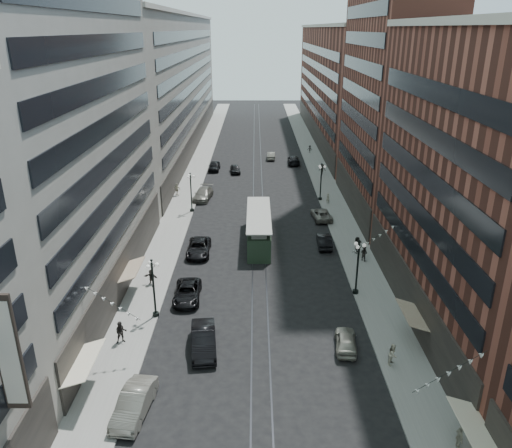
{
  "coord_description": "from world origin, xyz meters",
  "views": [
    {
      "loc": [
        -0.4,
        -10.05,
        23.84
      ],
      "look_at": [
        -0.33,
        37.78,
        5.0
      ],
      "focal_mm": 35.0,
      "sensor_mm": 36.0,
      "label": 1
    }
  ],
  "objects_px": {
    "pedestrian_6": "(177,189)",
    "streetcar": "(259,229)",
    "lamppost_se_far": "(358,265)",
    "car_12": "(294,160)",
    "pedestrian_2": "(121,332)",
    "pedestrian_extra_1": "(310,149)",
    "lamppost_sw_mid": "(191,191)",
    "car_10": "(324,241)",
    "pedestrian_extra_2": "(357,245)",
    "car_14": "(271,156)",
    "pedestrian_5": "(151,277)",
    "car_9": "(214,166)",
    "car_13": "(235,169)",
    "car_1": "(134,403)",
    "car_4": "(346,341)",
    "car_5": "(204,340)",
    "pedestrian_4": "(459,438)",
    "pedestrian_9": "(322,169)",
    "car_8": "(203,194)",
    "pedestrian_extra_0": "(393,354)",
    "car_11": "(321,214)",
    "lamppost_se_mid": "(321,180)",
    "pedestrian_7": "(364,253)",
    "lamppost_sw_far": "(154,286)",
    "car_7": "(199,248)",
    "car_2": "(187,292)",
    "pedestrian_8": "(328,198)"
  },
  "relations": [
    {
      "from": "car_8",
      "to": "car_12",
      "type": "bearing_deg",
      "value": 61.47
    },
    {
      "from": "pedestrian_extra_1",
      "to": "car_2",
      "type": "bearing_deg",
      "value": 74.84
    },
    {
      "from": "car_1",
      "to": "car_12",
      "type": "xyz_separation_m",
      "value": [
        15.2,
        65.22,
        -0.07
      ]
    },
    {
      "from": "car_8",
      "to": "pedestrian_9",
      "type": "bearing_deg",
      "value": 41.31
    },
    {
      "from": "car_8",
      "to": "pedestrian_2",
      "type": "bearing_deg",
      "value": -87.4
    },
    {
      "from": "car_11",
      "to": "pedestrian_extra_1",
      "type": "distance_m",
      "value": 37.58
    },
    {
      "from": "pedestrian_6",
      "to": "streetcar",
      "type": "bearing_deg",
      "value": 143.53
    },
    {
      "from": "pedestrian_6",
      "to": "car_8",
      "type": "bearing_deg",
      "value": 179.91
    },
    {
      "from": "streetcar",
      "to": "car_2",
      "type": "xyz_separation_m",
      "value": [
        -6.8,
        -13.75,
        -0.89
      ]
    },
    {
      "from": "car_1",
      "to": "car_8",
      "type": "bearing_deg",
      "value": 96.88
    },
    {
      "from": "car_4",
      "to": "pedestrian_5",
      "type": "relative_size",
      "value": 2.62
    },
    {
      "from": "lamppost_se_far",
      "to": "car_10",
      "type": "height_order",
      "value": "lamppost_se_far"
    },
    {
      "from": "lamppost_se_far",
      "to": "car_12",
      "type": "bearing_deg",
      "value": 92.78
    },
    {
      "from": "car_14",
      "to": "car_13",
      "type": "bearing_deg",
      "value": 58.37
    },
    {
      "from": "car_11",
      "to": "pedestrian_extra_2",
      "type": "height_order",
      "value": "pedestrian_extra_2"
    },
    {
      "from": "pedestrian_2",
      "to": "pedestrian_extra_1",
      "type": "height_order",
      "value": "pedestrian_2"
    },
    {
      "from": "pedestrian_extra_2",
      "to": "pedestrian_extra_1",
      "type": "bearing_deg",
      "value": 30.05
    },
    {
      "from": "lamppost_sw_far",
      "to": "car_2",
      "type": "distance_m",
      "value": 4.58
    },
    {
      "from": "car_1",
      "to": "pedestrian_5",
      "type": "relative_size",
      "value": 3.25
    },
    {
      "from": "car_9",
      "to": "pedestrian_extra_2",
      "type": "xyz_separation_m",
      "value": [
        18.82,
        -35.48,
        0.3
      ]
    },
    {
      "from": "car_9",
      "to": "lamppost_sw_mid",
      "type": "bearing_deg",
      "value": -91.81
    },
    {
      "from": "pedestrian_6",
      "to": "car_12",
      "type": "bearing_deg",
      "value": -116.57
    },
    {
      "from": "car_8",
      "to": "pedestrian_extra_0",
      "type": "xyz_separation_m",
      "value": [
        18.12,
        -39.44,
        0.19
      ]
    },
    {
      "from": "lamppost_se_mid",
      "to": "pedestrian_4",
      "type": "relative_size",
      "value": 3.41
    },
    {
      "from": "lamppost_sw_mid",
      "to": "pedestrian_extra_0",
      "type": "distance_m",
      "value": 38.92
    },
    {
      "from": "car_4",
      "to": "car_5",
      "type": "height_order",
      "value": "car_5"
    },
    {
      "from": "pedestrian_2",
      "to": "car_13",
      "type": "xyz_separation_m",
      "value": [
        7.25,
        51.11,
        -0.4
      ]
    },
    {
      "from": "lamppost_sw_mid",
      "to": "car_12",
      "type": "relative_size",
      "value": 1.04
    },
    {
      "from": "lamppost_se_mid",
      "to": "pedestrian_5",
      "type": "height_order",
      "value": "lamppost_se_mid"
    },
    {
      "from": "car_2",
      "to": "pedestrian_7",
      "type": "xyz_separation_m",
      "value": [
        18.23,
        8.13,
        0.27
      ]
    },
    {
      "from": "lamppost_se_far",
      "to": "streetcar",
      "type": "distance_m",
      "value": 15.87
    },
    {
      "from": "car_7",
      "to": "car_11",
      "type": "xyz_separation_m",
      "value": [
        15.2,
        10.98,
        -0.07
      ]
    },
    {
      "from": "car_8",
      "to": "pedestrian_5",
      "type": "xyz_separation_m",
      "value": [
        -2.52,
        -26.76,
        0.11
      ]
    },
    {
      "from": "pedestrian_6",
      "to": "pedestrian_9",
      "type": "relative_size",
      "value": 1.05
    },
    {
      "from": "pedestrian_4",
      "to": "car_14",
      "type": "xyz_separation_m",
      "value": [
        -9.16,
        72.0,
        -0.25
      ]
    },
    {
      "from": "streetcar",
      "to": "car_7",
      "type": "relative_size",
      "value": 2.31
    },
    {
      "from": "pedestrian_4",
      "to": "pedestrian_9",
      "type": "relative_size",
      "value": 0.88
    },
    {
      "from": "lamppost_sw_mid",
      "to": "pedestrian_extra_1",
      "type": "height_order",
      "value": "lamppost_sw_mid"
    },
    {
      "from": "car_13",
      "to": "pedestrian_7",
      "type": "xyz_separation_m",
      "value": [
        15.37,
        -35.89,
        0.3
      ]
    },
    {
      "from": "car_14",
      "to": "car_12",
      "type": "bearing_deg",
      "value": 140.55
    },
    {
      "from": "streetcar",
      "to": "pedestrian_extra_2",
      "type": "distance_m",
      "value": 11.63
    },
    {
      "from": "car_2",
      "to": "pedestrian_6",
      "type": "relative_size",
      "value": 2.72
    },
    {
      "from": "lamppost_se_mid",
      "to": "car_8",
      "type": "bearing_deg",
      "value": 177.97
    },
    {
      "from": "car_14",
      "to": "pedestrian_5",
      "type": "distance_m",
      "value": 52.88
    },
    {
      "from": "lamppost_sw_far",
      "to": "car_5",
      "type": "bearing_deg",
      "value": -45.65
    },
    {
      "from": "car_10",
      "to": "pedestrian_extra_2",
      "type": "xyz_separation_m",
      "value": [
        3.44,
        -1.96,
        0.37
      ]
    },
    {
      "from": "pedestrian_8",
      "to": "pedestrian_extra_2",
      "type": "height_order",
      "value": "pedestrian_extra_2"
    },
    {
      "from": "lamppost_se_mid",
      "to": "car_10",
      "type": "xyz_separation_m",
      "value": [
        -1.57,
        -16.73,
        -2.38
      ]
    },
    {
      "from": "car_5",
      "to": "pedestrian_9",
      "type": "height_order",
      "value": "pedestrian_9"
    },
    {
      "from": "lamppost_sw_far",
      "to": "pedestrian_4",
      "type": "distance_m",
      "value": 25.91
    }
  ]
}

